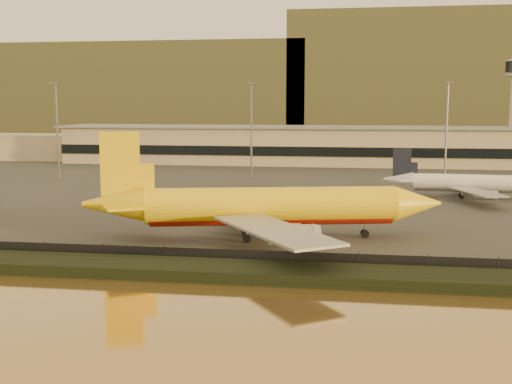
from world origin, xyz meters
TOP-DOWN VIEW (x-y plane):
  - ground at (0.00, 0.00)m, footprint 900.00×900.00m
  - embankment at (0.00, -17.00)m, footprint 320.00×7.00m
  - tarmac at (0.00, 95.00)m, footprint 320.00×220.00m
  - perimeter_fence at (0.00, -13.00)m, footprint 300.00×0.05m
  - terminal_building at (-14.52, 125.55)m, footprint 202.00×25.00m
  - apron_light_masts at (15.00, 75.00)m, footprint 152.20×12.20m
  - distant_hills at (-20.74, 340.00)m, footprint 470.00×160.00m
  - dhl_cargo_jet at (4.33, 4.15)m, footprint 53.23×51.23m
  - white_narrowbody_jet at (41.92, 51.70)m, footprint 36.81×35.87m
  - gse_vehicle_yellow at (4.30, 24.54)m, footprint 4.80×3.34m
  - gse_vehicle_white at (-6.77, 32.00)m, footprint 4.80×2.86m

SIDE VIEW (x-z plane):
  - ground at x=0.00m, z-range 0.00..0.00m
  - tarmac at x=0.00m, z-range 0.00..0.20m
  - embankment at x=0.00m, z-range 0.00..1.40m
  - gse_vehicle_yellow at x=4.30m, z-range 0.20..2.18m
  - gse_vehicle_white at x=-6.77m, z-range 0.20..2.22m
  - perimeter_fence at x=0.00m, z-range 0.20..2.40m
  - white_narrowbody_jet at x=41.92m, z-range -1.93..8.64m
  - dhl_cargo_jet at x=4.33m, z-range -3.03..12.99m
  - terminal_building at x=-14.52m, z-range -0.05..12.55m
  - apron_light_masts at x=15.00m, z-range 3.00..28.40m
  - distant_hills at x=-20.74m, z-range -3.61..66.39m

